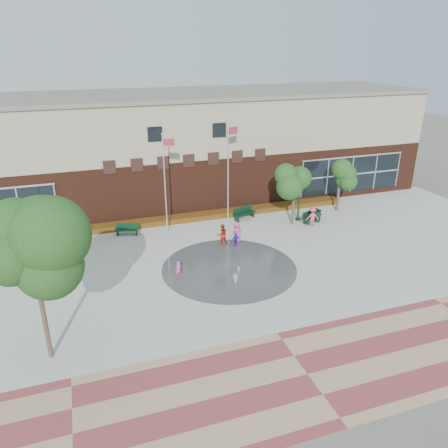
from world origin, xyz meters
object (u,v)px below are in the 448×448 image
object	(u,v)px
tree_big_left	(31,248)
flagpole_right	(229,167)
flagpole_left	(165,179)
trash_can	(317,216)
bench_left	(127,232)
child_splash	(178,269)

from	to	relation	value
tree_big_left	flagpole_right	bearing A→B (deg)	44.64
flagpole_left	trash_can	size ratio (longest dim) A/B	7.78
flagpole_left	tree_big_left	world-z (taller)	tree_big_left
flagpole_right	tree_big_left	distance (m)	18.13
flagpole_right	trash_can	bearing A→B (deg)	-38.76
flagpole_right	tree_big_left	xyz separation A→B (m)	(-12.88, -12.72, 1.05)
bench_left	trash_can	bearing A→B (deg)	7.48
child_splash	flagpole_right	bearing A→B (deg)	-144.34
child_splash	bench_left	bearing A→B (deg)	-90.51
tree_big_left	child_splash	size ratio (longest dim) A/B	7.10
flagpole_left	bench_left	world-z (taller)	flagpole_left
bench_left	child_splash	bearing A→B (deg)	-57.79
tree_big_left	child_splash	bearing A→B (deg)	36.31
flagpole_left	bench_left	xyz separation A→B (m)	(-2.91, 0.59, -3.85)
trash_can	child_splash	bearing A→B (deg)	-157.42
flagpole_left	child_splash	world-z (taller)	flagpole_left
flagpole_left	flagpole_right	world-z (taller)	flagpole_right
flagpole_left	tree_big_left	bearing A→B (deg)	-102.02
flagpole_left	flagpole_right	size ratio (longest dim) A/B	0.95
bench_left	child_splash	distance (m)	7.62
flagpole_left	child_splash	size ratio (longest dim) A/B	6.97
bench_left	tree_big_left	xyz separation A→B (m)	(-4.95, -12.51, 5.12)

